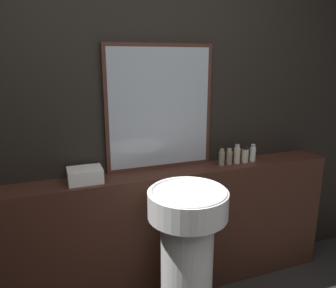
{
  "coord_description": "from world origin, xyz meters",
  "views": [
    {
      "loc": [
        -0.68,
        -0.44,
        1.69
      ],
      "look_at": [
        0.02,
        1.44,
        1.16
      ],
      "focal_mm": 35.0,
      "sensor_mm": 36.0,
      "label": 1
    }
  ],
  "objects_px": {
    "lotion_bottle": "(237,155)",
    "hand_soap_bottle": "(253,153)",
    "towel_stack": "(85,175)",
    "mirror": "(160,108)",
    "body_wash_bottle": "(245,155)",
    "shampoo_bottle": "(222,158)",
    "conditioner_bottle": "(229,157)",
    "pedestal_sink": "(187,255)"
  },
  "relations": [
    {
      "from": "pedestal_sink",
      "to": "hand_soap_bottle",
      "type": "relative_size",
      "value": 7.46
    },
    {
      "from": "shampoo_bottle",
      "to": "lotion_bottle",
      "type": "xyz_separation_m",
      "value": [
        0.13,
        -0.0,
        0.01
      ]
    },
    {
      "from": "pedestal_sink",
      "to": "body_wash_bottle",
      "type": "height_order",
      "value": "body_wash_bottle"
    },
    {
      "from": "hand_soap_bottle",
      "to": "conditioner_bottle",
      "type": "bearing_deg",
      "value": 180.0
    },
    {
      "from": "lotion_bottle",
      "to": "hand_soap_bottle",
      "type": "xyz_separation_m",
      "value": [
        0.14,
        0.0,
        -0.0
      ]
    },
    {
      "from": "mirror",
      "to": "hand_soap_bottle",
      "type": "distance_m",
      "value": 0.8
    },
    {
      "from": "shampoo_bottle",
      "to": "lotion_bottle",
      "type": "relative_size",
      "value": 0.86
    },
    {
      "from": "mirror",
      "to": "towel_stack",
      "type": "relative_size",
      "value": 4.0
    },
    {
      "from": "shampoo_bottle",
      "to": "conditioner_bottle",
      "type": "bearing_deg",
      "value": 0.0
    },
    {
      "from": "mirror",
      "to": "shampoo_bottle",
      "type": "relative_size",
      "value": 7.01
    },
    {
      "from": "conditioner_bottle",
      "to": "hand_soap_bottle",
      "type": "relative_size",
      "value": 0.91
    },
    {
      "from": "pedestal_sink",
      "to": "mirror",
      "type": "bearing_deg",
      "value": 87.72
    },
    {
      "from": "mirror",
      "to": "body_wash_bottle",
      "type": "height_order",
      "value": "mirror"
    },
    {
      "from": "towel_stack",
      "to": "lotion_bottle",
      "type": "bearing_deg",
      "value": 0.0
    },
    {
      "from": "conditioner_bottle",
      "to": "shampoo_bottle",
      "type": "bearing_deg",
      "value": 180.0
    },
    {
      "from": "conditioner_bottle",
      "to": "body_wash_bottle",
      "type": "distance_m",
      "value": 0.13
    },
    {
      "from": "lotion_bottle",
      "to": "pedestal_sink",
      "type": "bearing_deg",
      "value": -143.12
    },
    {
      "from": "towel_stack",
      "to": "pedestal_sink",
      "type": "bearing_deg",
      "value": -40.82
    },
    {
      "from": "pedestal_sink",
      "to": "shampoo_bottle",
      "type": "relative_size",
      "value": 8.08
    },
    {
      "from": "body_wash_bottle",
      "to": "conditioner_bottle",
      "type": "bearing_deg",
      "value": 180.0
    },
    {
      "from": "pedestal_sink",
      "to": "hand_soap_bottle",
      "type": "xyz_separation_m",
      "value": [
        0.72,
        0.44,
        0.43
      ]
    },
    {
      "from": "mirror",
      "to": "towel_stack",
      "type": "height_order",
      "value": "mirror"
    },
    {
      "from": "towel_stack",
      "to": "shampoo_bottle",
      "type": "relative_size",
      "value": 1.75
    },
    {
      "from": "towel_stack",
      "to": "hand_soap_bottle",
      "type": "distance_m",
      "value": 1.23
    },
    {
      "from": "lotion_bottle",
      "to": "hand_soap_bottle",
      "type": "bearing_deg",
      "value": 0.0
    },
    {
      "from": "lotion_bottle",
      "to": "hand_soap_bottle",
      "type": "relative_size",
      "value": 1.08
    },
    {
      "from": "conditioner_bottle",
      "to": "lotion_bottle",
      "type": "distance_m",
      "value": 0.07
    },
    {
      "from": "towel_stack",
      "to": "shampoo_bottle",
      "type": "distance_m",
      "value": 0.97
    },
    {
      "from": "body_wash_bottle",
      "to": "lotion_bottle",
      "type": "bearing_deg",
      "value": -180.0
    },
    {
      "from": "lotion_bottle",
      "to": "hand_soap_bottle",
      "type": "distance_m",
      "value": 0.14
    },
    {
      "from": "pedestal_sink",
      "to": "body_wash_bottle",
      "type": "bearing_deg",
      "value": 33.89
    },
    {
      "from": "conditioner_bottle",
      "to": "hand_soap_bottle",
      "type": "distance_m",
      "value": 0.2
    },
    {
      "from": "towel_stack",
      "to": "conditioner_bottle",
      "type": "relative_size",
      "value": 1.78
    },
    {
      "from": "shampoo_bottle",
      "to": "towel_stack",
      "type": "bearing_deg",
      "value": -180.0
    },
    {
      "from": "body_wash_bottle",
      "to": "hand_soap_bottle",
      "type": "distance_m",
      "value": 0.07
    },
    {
      "from": "shampoo_bottle",
      "to": "body_wash_bottle",
      "type": "distance_m",
      "value": 0.2
    },
    {
      "from": "towel_stack",
      "to": "body_wash_bottle",
      "type": "distance_m",
      "value": 1.17
    },
    {
      "from": "pedestal_sink",
      "to": "towel_stack",
      "type": "xyz_separation_m",
      "value": [
        -0.51,
        0.44,
        0.41
      ]
    },
    {
      "from": "pedestal_sink",
      "to": "towel_stack",
      "type": "bearing_deg",
      "value": 139.18
    },
    {
      "from": "shampoo_bottle",
      "to": "lotion_bottle",
      "type": "distance_m",
      "value": 0.13
    },
    {
      "from": "towel_stack",
      "to": "shampoo_bottle",
      "type": "height_order",
      "value": "shampoo_bottle"
    },
    {
      "from": "towel_stack",
      "to": "lotion_bottle",
      "type": "relative_size",
      "value": 1.5
    }
  ]
}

